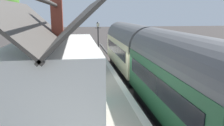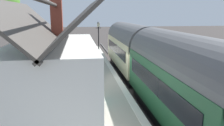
{
  "view_description": "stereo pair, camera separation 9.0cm",
  "coord_description": "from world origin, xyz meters",
  "px_view_note": "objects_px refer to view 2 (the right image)",
  "views": [
    {
      "loc": [
        -14.02,
        3.77,
        5.14
      ],
      "look_at": [
        0.81,
        1.5,
        1.93
      ],
      "focal_mm": 36.99,
      "sensor_mm": 36.0,
      "label": 1
    },
    {
      "loc": [
        -14.04,
        3.68,
        5.14
      ],
      "look_at": [
        0.81,
        1.5,
        1.93
      ],
      "focal_mm": 36.99,
      "sensor_mm": 36.0,
      "label": 2
    }
  ],
  "objects_px": {
    "station_building": "(55,74)",
    "bench_near_building": "(89,65)",
    "bench_by_lamp": "(88,60)",
    "planter_bench_right": "(47,62)",
    "planter_edge_near": "(90,69)",
    "planter_by_door": "(63,49)",
    "lamp_post_platform": "(98,33)",
    "train": "(147,58)"
  },
  "relations": [
    {
      "from": "station_building",
      "to": "bench_near_building",
      "type": "bearing_deg",
      "value": -14.49
    },
    {
      "from": "bench_by_lamp",
      "to": "planter_bench_right",
      "type": "relative_size",
      "value": 1.77
    },
    {
      "from": "planter_edge_near",
      "to": "planter_by_door",
      "type": "xyz_separation_m",
      "value": [
        10.0,
        2.37,
        -0.03
      ]
    },
    {
      "from": "planter_bench_right",
      "to": "planter_by_door",
      "type": "relative_size",
      "value": 1.04
    },
    {
      "from": "lamp_post_platform",
      "to": "planter_bench_right",
      "type": "bearing_deg",
      "value": 125.09
    },
    {
      "from": "bench_by_lamp",
      "to": "planter_by_door",
      "type": "height_order",
      "value": "bench_by_lamp"
    },
    {
      "from": "bench_by_lamp",
      "to": "lamp_post_platform",
      "type": "relative_size",
      "value": 0.41
    },
    {
      "from": "station_building",
      "to": "planter_edge_near",
      "type": "height_order",
      "value": "station_building"
    },
    {
      "from": "planter_bench_right",
      "to": "planter_by_door",
      "type": "xyz_separation_m",
      "value": [
        7.03,
        -0.86,
        0.03
      ]
    },
    {
      "from": "train",
      "to": "planter_by_door",
      "type": "bearing_deg",
      "value": 29.68
    },
    {
      "from": "bench_near_building",
      "to": "bench_by_lamp",
      "type": "bearing_deg",
      "value": 0.86
    },
    {
      "from": "planter_bench_right",
      "to": "lamp_post_platform",
      "type": "bearing_deg",
      "value": -54.91
    },
    {
      "from": "planter_by_door",
      "to": "bench_by_lamp",
      "type": "bearing_deg",
      "value": -161.14
    },
    {
      "from": "bench_by_lamp",
      "to": "lamp_post_platform",
      "type": "distance_m",
      "value": 3.83
    },
    {
      "from": "station_building",
      "to": "planter_bench_right",
      "type": "height_order",
      "value": "station_building"
    },
    {
      "from": "bench_near_building",
      "to": "planter_edge_near",
      "type": "xyz_separation_m",
      "value": [
        -1.21,
        0.04,
        -0.02
      ]
    },
    {
      "from": "planter_by_door",
      "to": "train",
      "type": "bearing_deg",
      "value": -150.32
    },
    {
      "from": "bench_near_building",
      "to": "bench_by_lamp",
      "type": "relative_size",
      "value": 1.0
    },
    {
      "from": "bench_near_building",
      "to": "bench_by_lamp",
      "type": "xyz_separation_m",
      "value": [
        1.8,
        0.03,
        0.0
      ]
    },
    {
      "from": "bench_near_building",
      "to": "lamp_post_platform",
      "type": "height_order",
      "value": "lamp_post_platform"
    },
    {
      "from": "bench_near_building",
      "to": "train",
      "type": "bearing_deg",
      "value": -119.31
    },
    {
      "from": "train",
      "to": "bench_by_lamp",
      "type": "height_order",
      "value": "train"
    },
    {
      "from": "station_building",
      "to": "planter_bench_right",
      "type": "xyz_separation_m",
      "value": [
        8.73,
        1.47,
        -1.27
      ]
    },
    {
      "from": "lamp_post_platform",
      "to": "planter_by_door",
      "type": "bearing_deg",
      "value": 42.17
    },
    {
      "from": "train",
      "to": "bench_by_lamp",
      "type": "relative_size",
      "value": 14.49
    },
    {
      "from": "planter_bench_right",
      "to": "planter_edge_near",
      "type": "relative_size",
      "value": 0.91
    },
    {
      "from": "planter_edge_near",
      "to": "lamp_post_platform",
      "type": "xyz_separation_m",
      "value": [
        6.07,
        -1.19,
        2.0
      ]
    },
    {
      "from": "train",
      "to": "planter_by_door",
      "type": "height_order",
      "value": "train"
    },
    {
      "from": "train",
      "to": "planter_bench_right",
      "type": "height_order",
      "value": "train"
    },
    {
      "from": "planter_bench_right",
      "to": "planter_edge_near",
      "type": "bearing_deg",
      "value": -132.59
    },
    {
      "from": "bench_by_lamp",
      "to": "planter_by_door",
      "type": "distance_m",
      "value": 7.39
    },
    {
      "from": "station_building",
      "to": "bench_by_lamp",
      "type": "distance_m",
      "value": 9.03
    },
    {
      "from": "planter_edge_near",
      "to": "train",
      "type": "bearing_deg",
      "value": -103.58
    },
    {
      "from": "bench_near_building",
      "to": "lamp_post_platform",
      "type": "xyz_separation_m",
      "value": [
        4.86,
        -1.14,
        1.98
      ]
    },
    {
      "from": "planter_by_door",
      "to": "bench_near_building",
      "type": "bearing_deg",
      "value": -164.64
    },
    {
      "from": "train",
      "to": "lamp_post_platform",
      "type": "bearing_deg",
      "value": 20.88
    },
    {
      "from": "bench_near_building",
      "to": "bench_by_lamp",
      "type": "distance_m",
      "value": 1.8
    },
    {
      "from": "bench_near_building",
      "to": "planter_edge_near",
      "type": "relative_size",
      "value": 1.6
    },
    {
      "from": "train",
      "to": "planter_by_door",
      "type": "xyz_separation_m",
      "value": [
        10.93,
        6.23,
        -0.87
      ]
    },
    {
      "from": "bench_near_building",
      "to": "planter_bench_right",
      "type": "distance_m",
      "value": 3.71
    },
    {
      "from": "bench_by_lamp",
      "to": "planter_by_door",
      "type": "relative_size",
      "value": 1.84
    },
    {
      "from": "train",
      "to": "bench_near_building",
      "type": "relative_size",
      "value": 14.54
    }
  ]
}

